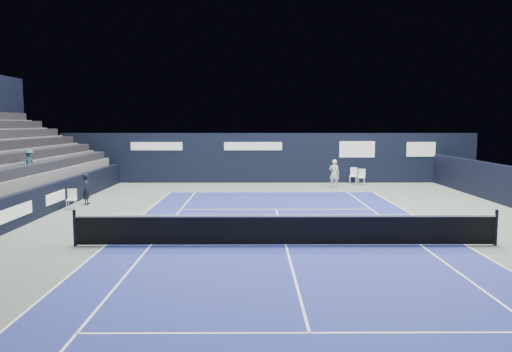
{
  "coord_description": "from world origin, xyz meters",
  "views": [
    {
      "loc": [
        -1.0,
        -14.87,
        3.69
      ],
      "look_at": [
        -0.86,
        7.89,
        1.3
      ],
      "focal_mm": 35.0,
      "sensor_mm": 36.0,
      "label": 1
    }
  ],
  "objects": [
    {
      "name": "tennis_player",
      "position": [
        3.72,
        13.85,
        0.82
      ],
      "size": [
        0.7,
        0.9,
        1.63
      ],
      "color": "silver",
      "rests_on": "ground"
    },
    {
      "name": "folding_chair_back_a",
      "position": [
        5.24,
        15.84,
        0.66
      ],
      "size": [
        0.56,
        0.58,
        0.99
      ],
      "rotation": [
        0.0,
        0.0,
        -0.38
      ],
      "color": "silver",
      "rests_on": "ground"
    },
    {
      "name": "court_markings",
      "position": [
        0.0,
        0.0,
        0.01
      ],
      "size": [
        11.03,
        23.83,
        0.0
      ],
      "color": "white",
      "rests_on": "court_surface"
    },
    {
      "name": "folding_chair_back_b",
      "position": [
        5.59,
        15.16,
        0.55
      ],
      "size": [
        0.55,
        0.54,
        0.96
      ],
      "rotation": [
        0.0,
        0.0,
        -0.39
      ],
      "color": "silver",
      "rests_on": "ground"
    },
    {
      "name": "court_surface",
      "position": [
        0.0,
        0.0,
        0.0
      ],
      "size": [
        10.97,
        23.77,
        0.01
      ],
      "primitive_type": "cube",
      "color": "navy",
      "rests_on": "ground"
    },
    {
      "name": "ground",
      "position": [
        0.0,
        2.0,
        0.0
      ],
      "size": [
        48.0,
        48.0,
        0.0
      ],
      "primitive_type": "plane",
      "color": "#536258",
      "rests_on": "ground"
    },
    {
      "name": "line_judge_chair",
      "position": [
        -8.87,
        6.6,
        0.5
      ],
      "size": [
        0.42,
        0.41,
        0.88
      ],
      "rotation": [
        0.0,
        0.0,
        0.1
      ],
      "color": "white",
      "rests_on": "ground"
    },
    {
      "name": "back_sponsor_wall",
      "position": [
        0.01,
        16.5,
        1.55
      ],
      "size": [
        26.0,
        0.63,
        3.1
      ],
      "color": "black",
      "rests_on": "ground"
    },
    {
      "name": "tennis_net",
      "position": [
        0.0,
        0.0,
        0.51
      ],
      "size": [
        12.9,
        0.1,
        1.1
      ],
      "color": "black",
      "rests_on": "ground"
    },
    {
      "name": "side_barrier_left",
      "position": [
        -9.5,
        5.97,
        0.6
      ],
      "size": [
        0.33,
        22.0,
        1.2
      ],
      "color": "black",
      "rests_on": "ground"
    },
    {
      "name": "line_judge",
      "position": [
        -8.61,
        7.78,
        0.71
      ],
      "size": [
        0.34,
        0.52,
        1.42
      ],
      "primitive_type": "imported",
      "rotation": [
        0.0,
        0.0,
        1.57
      ],
      "color": "black",
      "rests_on": "ground"
    }
  ]
}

